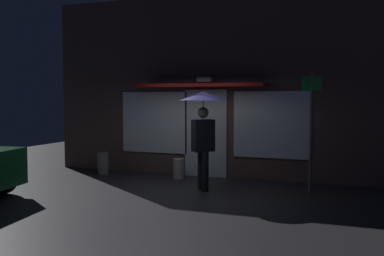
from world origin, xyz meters
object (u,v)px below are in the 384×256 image
person_with_umbrella (203,114)px  sidewalk_bollard (179,169)px  sidewalk_bollard_2 (103,163)px  street_sign_post (311,125)px

person_with_umbrella → sidewalk_bollard: (-1.03, 1.11, -1.40)m
person_with_umbrella → sidewalk_bollard: size_ratio=4.30×
sidewalk_bollard → sidewalk_bollard_2: sidewalk_bollard_2 is taller
person_with_umbrella → sidewalk_bollard_2: bearing=-64.1°
person_with_umbrella → street_sign_post: (2.18, 0.60, -0.21)m
sidewalk_bollard → sidewalk_bollard_2: size_ratio=0.86×
person_with_umbrella → sidewalk_bollard: 2.06m
street_sign_post → sidewalk_bollard: bearing=170.9°
sidewalk_bollard_2 → sidewalk_bollard: bearing=2.3°
street_sign_post → sidewalk_bollard_2: 5.46m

